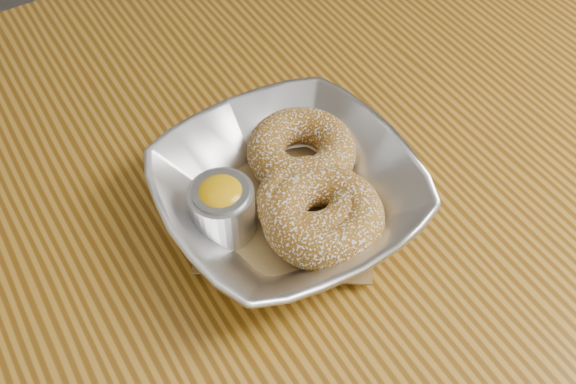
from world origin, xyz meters
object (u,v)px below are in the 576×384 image
table (334,231)px  donut_extra (323,217)px  ramekin (222,208)px  donut_front (312,202)px  serving_bowl (288,195)px  donut_back (301,151)px

table → donut_extra: 0.15m
table → ramekin: 0.18m
donut_front → donut_extra: 0.02m
table → serving_bowl: size_ratio=5.59×
serving_bowl → ramekin: 0.06m
serving_bowl → donut_back: (0.04, 0.04, 0.00)m
donut_front → ramekin: size_ratio=1.68×
donut_back → ramekin: bearing=-164.2°
donut_front → ramekin: ramekin is taller
serving_bowl → ramekin: ramekin is taller
donut_extra → ramekin: (-0.07, 0.05, 0.01)m
donut_extra → donut_front: bearing=87.3°
serving_bowl → donut_extra: (0.01, -0.04, 0.00)m
donut_front → donut_extra: size_ratio=0.92×
donut_back → ramekin: 0.10m
table → donut_front: (-0.06, -0.04, 0.13)m
table → donut_front: 0.14m
table → donut_front: size_ratio=12.80×
table → ramekin: bearing=-175.4°
table → serving_bowl: serving_bowl is taller
serving_bowl → donut_back: bearing=44.8°
table → donut_back: size_ratio=12.29×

